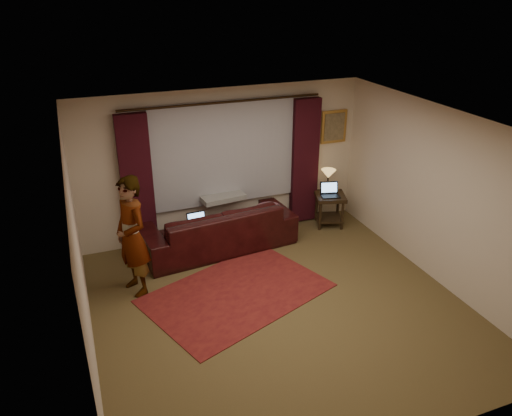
% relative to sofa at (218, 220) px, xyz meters
% --- Properties ---
extents(floor, '(5.00, 5.00, 0.01)m').
position_rel_sofa_xyz_m(floor, '(0.30, -1.96, -0.52)').
color(floor, brown).
rests_on(floor, ground).
extents(ceiling, '(5.00, 5.00, 0.02)m').
position_rel_sofa_xyz_m(ceiling, '(0.30, -1.96, 2.08)').
color(ceiling, silver).
rests_on(ceiling, ground).
extents(wall_back, '(5.00, 0.02, 2.60)m').
position_rel_sofa_xyz_m(wall_back, '(0.30, 0.54, 0.78)').
color(wall_back, beige).
rests_on(wall_back, ground).
extents(wall_front, '(5.00, 0.02, 2.60)m').
position_rel_sofa_xyz_m(wall_front, '(0.30, -4.46, 0.78)').
color(wall_front, beige).
rests_on(wall_front, ground).
extents(wall_left, '(0.02, 5.00, 2.60)m').
position_rel_sofa_xyz_m(wall_left, '(-2.20, -1.96, 0.78)').
color(wall_left, beige).
rests_on(wall_left, ground).
extents(wall_right, '(0.02, 5.00, 2.60)m').
position_rel_sofa_xyz_m(wall_right, '(2.80, -1.96, 0.78)').
color(wall_right, beige).
rests_on(wall_right, ground).
extents(sheer_curtain, '(2.50, 0.05, 1.80)m').
position_rel_sofa_xyz_m(sheer_curtain, '(0.30, 0.48, 0.98)').
color(sheer_curtain, '#A3A3AB').
rests_on(sheer_curtain, wall_back).
extents(drape_left, '(0.50, 0.14, 2.30)m').
position_rel_sofa_xyz_m(drape_left, '(-1.20, 0.43, 0.66)').
color(drape_left, black).
rests_on(drape_left, floor).
extents(drape_right, '(0.50, 0.14, 2.30)m').
position_rel_sofa_xyz_m(drape_right, '(1.80, 0.43, 0.66)').
color(drape_right, black).
rests_on(drape_right, floor).
extents(curtain_rod, '(0.04, 0.04, 3.40)m').
position_rel_sofa_xyz_m(curtain_rod, '(0.30, 0.43, 1.86)').
color(curtain_rod, black).
rests_on(curtain_rod, wall_back).
extents(picture_frame, '(0.50, 0.04, 0.60)m').
position_rel_sofa_xyz_m(picture_frame, '(2.40, 0.51, 1.23)').
color(picture_frame, '#B38438').
rests_on(picture_frame, wall_back).
extents(sofa, '(2.67, 1.36, 1.04)m').
position_rel_sofa_xyz_m(sofa, '(0.00, 0.00, 0.00)').
color(sofa, black).
rests_on(sofa, floor).
extents(throw_blanket, '(0.78, 0.38, 0.09)m').
position_rel_sofa_xyz_m(throw_blanket, '(0.21, 0.32, 0.51)').
color(throw_blanket, gray).
rests_on(throw_blanket, sofa).
extents(clothing_pile, '(0.54, 0.46, 0.20)m').
position_rel_sofa_xyz_m(clothing_pile, '(0.86, -0.09, 0.10)').
color(clothing_pile, '#764455').
rests_on(clothing_pile, sofa).
extents(laptop_sofa, '(0.33, 0.35, 0.23)m').
position_rel_sofa_xyz_m(laptop_sofa, '(-0.38, -0.17, 0.11)').
color(laptop_sofa, black).
rests_on(laptop_sofa, sofa).
extents(area_rug, '(2.96, 2.47, 0.01)m').
position_rel_sofa_xyz_m(area_rug, '(-0.16, -1.42, -0.51)').
color(area_rug, maroon).
rests_on(area_rug, floor).
extents(end_table, '(0.66, 0.66, 0.61)m').
position_rel_sofa_xyz_m(end_table, '(2.17, 0.09, -0.22)').
color(end_table, black).
rests_on(end_table, floor).
extents(tiffany_lamp, '(0.36, 0.36, 0.43)m').
position_rel_sofa_xyz_m(tiffany_lamp, '(2.20, 0.25, 0.30)').
color(tiffany_lamp, olive).
rests_on(tiffany_lamp, end_table).
extents(laptop_table, '(0.40, 0.42, 0.24)m').
position_rel_sofa_xyz_m(laptop_table, '(2.14, 0.03, 0.21)').
color(laptop_table, black).
rests_on(laptop_table, end_table).
extents(person, '(0.67, 0.67, 1.79)m').
position_rel_sofa_xyz_m(person, '(-1.50, -0.82, 0.37)').
color(person, gray).
rests_on(person, floor).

